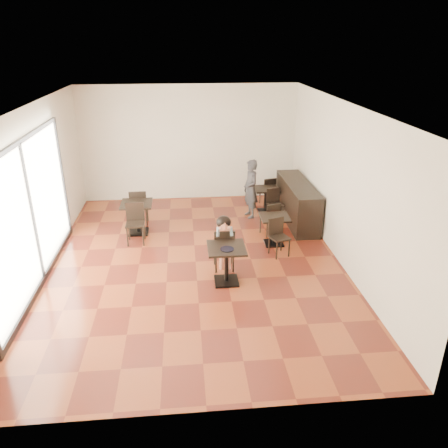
{
  "coord_description": "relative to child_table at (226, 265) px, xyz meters",
  "views": [
    {
      "loc": [
        -0.17,
        -8.11,
        4.34
      ],
      "look_at": [
        0.56,
        -0.38,
        1.0
      ],
      "focal_mm": 35.0,
      "sensor_mm": 36.0,
      "label": 1
    }
  ],
  "objects": [
    {
      "name": "child",
      "position": [
        0.0,
        0.55,
        0.19
      ],
      "size": [
        0.4,
        0.57,
        1.13
      ],
      "primitive_type": null,
      "color": "gray",
      "rests_on": "child_chair"
    },
    {
      "name": "wall_front",
      "position": [
        -0.56,
        -3.12,
        1.23
      ],
      "size": [
        6.0,
        0.01,
        3.2
      ],
      "primitive_type": "cube",
      "color": "beige",
      "rests_on": "floor"
    },
    {
      "name": "chair_left_a",
      "position": [
        -1.88,
        3.03,
        0.08
      ],
      "size": [
        0.41,
        0.41,
        0.92
      ],
      "primitive_type": null,
      "rotation": [
        0.0,
        0.0,
        3.14
      ],
      "color": "black",
      "rests_on": "floor"
    },
    {
      "name": "child_chair",
      "position": [
        0.0,
        0.55,
        0.08
      ],
      "size": [
        0.4,
        0.4,
        0.9
      ],
      "primitive_type": null,
      "rotation": [
        0.0,
        0.0,
        3.14
      ],
      "color": "black",
      "rests_on": "floor"
    },
    {
      "name": "chair_back_a",
      "position": [
        1.56,
        4.11,
        0.03
      ],
      "size": [
        0.43,
        0.43,
        0.8
      ],
      "primitive_type": null,
      "rotation": [
        0.0,
        0.0,
        3.38
      ],
      "color": "black",
      "rests_on": "floor"
    },
    {
      "name": "cafe_table_mid",
      "position": [
        1.24,
        1.57,
        -0.04
      ],
      "size": [
        0.82,
        0.82,
        0.67
      ],
      "primitive_type": null,
      "rotation": [
        0.0,
        0.0,
        0.35
      ],
      "color": "black",
      "rests_on": "floor"
    },
    {
      "name": "cafe_table_back",
      "position": [
        1.42,
        3.56,
        -0.04
      ],
      "size": [
        0.76,
        0.76,
        0.66
      ],
      "primitive_type": null,
      "rotation": [
        0.0,
        0.0,
        0.24
      ],
      "color": "black",
      "rests_on": "floor"
    },
    {
      "name": "cafe_table_left",
      "position": [
        -1.88,
        2.48,
        0.01
      ],
      "size": [
        0.72,
        0.72,
        0.76
      ],
      "primitive_type": null,
      "rotation": [
        0.0,
        0.0,
        0.0
      ],
      "color": "black",
      "rests_on": "floor"
    },
    {
      "name": "storefront_window",
      "position": [
        -3.53,
        0.38,
        1.03
      ],
      "size": [
        0.04,
        4.5,
        2.6
      ],
      "primitive_type": "cube",
      "color": "white",
      "rests_on": "floor"
    },
    {
      "name": "ceiling",
      "position": [
        -0.56,
        0.88,
        2.83
      ],
      "size": [
        6.0,
        8.0,
        0.01
      ],
      "primitive_type": "cube",
      "color": "white",
      "rests_on": "floor"
    },
    {
      "name": "wall_back",
      "position": [
        -0.56,
        4.88,
        1.23
      ],
      "size": [
        6.0,
        0.01,
        3.2
      ],
      "primitive_type": "cube",
      "color": "beige",
      "rests_on": "floor"
    },
    {
      "name": "child_table",
      "position": [
        0.0,
        0.0,
        0.0
      ],
      "size": [
        0.71,
        0.71,
        0.75
      ],
      "primitive_type": null,
      "color": "black",
      "rests_on": "floor"
    },
    {
      "name": "chair_mid_b",
      "position": [
        1.24,
        1.02,
        0.03
      ],
      "size": [
        0.47,
        0.47,
        0.81
      ],
      "primitive_type": null,
      "rotation": [
        0.0,
        0.0,
        0.35
      ],
      "color": "black",
      "rests_on": "floor"
    },
    {
      "name": "wall_left",
      "position": [
        -3.56,
        0.88,
        1.23
      ],
      "size": [
        0.01,
        8.0,
        3.2
      ],
      "primitive_type": "cube",
      "color": "beige",
      "rests_on": "floor"
    },
    {
      "name": "floor",
      "position": [
        -0.56,
        0.88,
        -0.37
      ],
      "size": [
        6.0,
        8.0,
        0.01
      ],
      "primitive_type": "cube",
      "color": "brown",
      "rests_on": "ground"
    },
    {
      "name": "wall_right",
      "position": [
        2.44,
        0.88,
        1.23
      ],
      "size": [
        0.01,
        8.0,
        3.2
      ],
      "primitive_type": "cube",
      "color": "beige",
      "rests_on": "floor"
    },
    {
      "name": "chair_left_b",
      "position": [
        -1.88,
        1.93,
        0.08
      ],
      "size": [
        0.41,
        0.41,
        0.92
      ],
      "primitive_type": null,
      "rotation": [
        0.0,
        0.0,
        0.0
      ],
      "color": "black",
      "rests_on": "floor"
    },
    {
      "name": "plate",
      "position": [
        0.0,
        -0.1,
        0.38
      ],
      "size": [
        0.25,
        0.25,
        0.02
      ],
      "primitive_type": "cylinder",
      "color": "black",
      "rests_on": "child_table"
    },
    {
      "name": "service_counter",
      "position": [
        2.09,
        2.88,
        0.13
      ],
      "size": [
        0.6,
        2.4,
        1.0
      ],
      "primitive_type": "cube",
      "color": "black",
      "rests_on": "floor"
    },
    {
      "name": "chair_back_b",
      "position": [
        1.56,
        3.01,
        0.03
      ],
      "size": [
        0.43,
        0.43,
        0.8
      ],
      "primitive_type": null,
      "rotation": [
        0.0,
        0.0,
        0.24
      ],
      "color": "black",
      "rests_on": "floor"
    },
    {
      "name": "chair_mid_a",
      "position": [
        1.24,
        2.12,
        0.03
      ],
      "size": [
        0.47,
        0.47,
        0.81
      ],
      "primitive_type": null,
      "rotation": [
        0.0,
        0.0,
        3.49
      ],
      "color": "black",
      "rests_on": "floor"
    },
    {
      "name": "pizza_slice",
      "position": [
        0.0,
        0.36,
        0.61
      ],
      "size": [
        0.26,
        0.2,
        0.06
      ],
      "primitive_type": null,
      "color": "tan",
      "rests_on": "child"
    },
    {
      "name": "adult_patron",
      "position": [
        0.94,
        3.26,
        0.39
      ],
      "size": [
        0.48,
        0.62,
        1.52
      ],
      "primitive_type": "imported",
      "rotation": [
        0.0,
        0.0,
        -1.33
      ],
      "color": "#36363A",
      "rests_on": "floor"
    }
  ]
}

